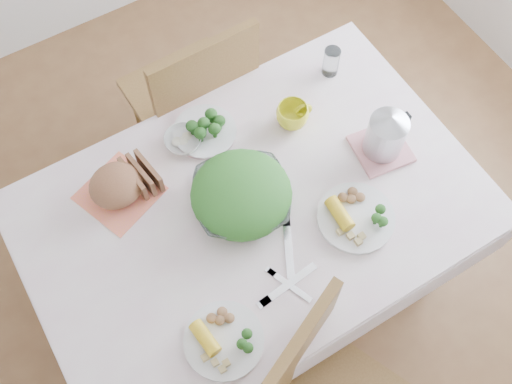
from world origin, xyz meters
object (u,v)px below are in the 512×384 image
dinner_plate_left (224,341)px  yellow_mug (292,116)px  salad_bowl (241,198)px  electric_kettle (387,131)px  chair_far (188,99)px  dinner_plate_right (356,218)px  dining_table (254,251)px

dinner_plate_left → yellow_mug: bearing=43.0°
salad_bowl → electric_kettle: bearing=-7.9°
chair_far → electric_kettle: bearing=116.8°
salad_bowl → dinner_plate_right: (0.29, -0.25, -0.03)m
dining_table → dinner_plate_left: size_ratio=5.81×
salad_bowl → electric_kettle: electric_kettle is taller
chair_far → dinner_plate_left: (-0.40, -1.04, 0.31)m
dining_table → dinner_plate_left: (-0.30, -0.33, 0.40)m
dinner_plate_right → electric_kettle: (0.23, 0.17, 0.11)m
electric_kettle → dinner_plate_left: bearing=-156.2°
chair_far → yellow_mug: 0.63m
dining_table → electric_kettle: electric_kettle is taller
salad_bowl → yellow_mug: bearing=30.2°
chair_far → electric_kettle: (0.40, -0.75, 0.42)m
dinner_plate_left → chair_far: bearing=68.9°
dinner_plate_right → dining_table: bearing=141.4°
yellow_mug → electric_kettle: electric_kettle is taller
dinner_plate_left → yellow_mug: size_ratio=2.10×
dinner_plate_right → yellow_mug: (0.03, 0.43, 0.03)m
dinner_plate_right → chair_far: bearing=100.2°
dinner_plate_left → salad_bowl: bearing=53.0°
dining_table → salad_bowl: salad_bowl is taller
salad_bowl → yellow_mug: 0.36m
dining_table → yellow_mug: size_ratio=12.19×
yellow_mug → dining_table: bearing=-142.8°
dinner_plate_right → yellow_mug: 0.43m
dinner_plate_right → yellow_mug: yellow_mug is taller
chair_far → salad_bowl: size_ratio=3.20×
yellow_mug → dinner_plate_right: bearing=-93.4°
yellow_mug → dinner_plate_left: bearing=-137.0°
dining_table → yellow_mug: yellow_mug is taller
electric_kettle → salad_bowl: bearing=175.5°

